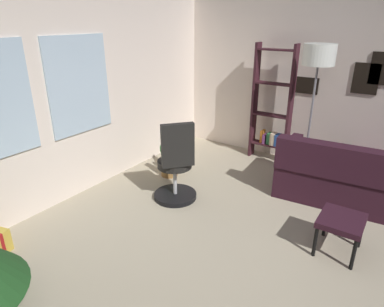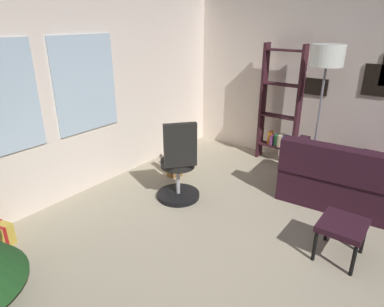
{
  "view_description": "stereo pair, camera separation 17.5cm",
  "coord_description": "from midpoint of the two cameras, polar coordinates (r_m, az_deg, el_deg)",
  "views": [
    {
      "loc": [
        -2.54,
        -0.95,
        2.21
      ],
      "look_at": [
        0.09,
        0.83,
        0.92
      ],
      "focal_mm": 31.27,
      "sensor_mm": 36.0,
      "label": 1
    },
    {
      "loc": [
        -2.44,
        -1.09,
        2.21
      ],
      "look_at": [
        0.09,
        0.83,
        0.92
      ],
      "focal_mm": 31.27,
      "sensor_mm": 36.0,
      "label": 2
    }
  ],
  "objects": [
    {
      "name": "ground_plane",
      "position": [
        3.52,
        11.92,
        -18.5
      ],
      "size": [
        5.48,
        5.13,
        0.1
      ],
      "primitive_type": "cube",
      "color": "tan"
    },
    {
      "name": "wall_back_with_windows",
      "position": [
        4.49,
        -18.49,
        9.36
      ],
      "size": [
        5.48,
        0.12,
        2.6
      ],
      "color": "silver",
      "rests_on": "ground_plane"
    },
    {
      "name": "wall_right_with_frames",
      "position": [
        5.46,
        26.29,
        10.28
      ],
      "size": [
        0.12,
        5.13,
        2.6
      ],
      "color": "silver",
      "rests_on": "ground_plane"
    },
    {
      "name": "couch",
      "position": [
        4.89,
        28.47,
        -3.91
      ],
      "size": [
        1.81,
        1.79,
        0.84
      ],
      "color": "black",
      "rests_on": "ground_plane"
    },
    {
      "name": "footstool",
      "position": [
        3.64,
        25.55,
        -11.35
      ],
      "size": [
        0.46,
        0.41,
        0.39
      ],
      "color": "black",
      "rests_on": "ground_plane"
    },
    {
      "name": "office_chair",
      "position": [
        4.24,
        -1.1,
        -2.8
      ],
      "size": [
        0.58,
        0.59,
        1.08
      ],
      "color": "black",
      "rests_on": "ground_plane"
    },
    {
      "name": "bookshelf",
      "position": [
        5.55,
        15.68,
        6.93
      ],
      "size": [
        0.18,
        0.64,
        1.87
      ],
      "color": "#371820",
      "rests_on": "ground_plane"
    },
    {
      "name": "floor_lamp",
      "position": [
        4.88,
        22.94,
        13.99
      ],
      "size": [
        0.43,
        0.43,
        1.9
      ],
      "color": "slate",
      "rests_on": "ground_plane"
    },
    {
      "name": "potted_plant",
      "position": [
        4.99,
        -1.82,
        -0.69
      ],
      "size": [
        0.46,
        0.35,
        0.62
      ],
      "color": "olive",
      "rests_on": "ground_plane"
    }
  ]
}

